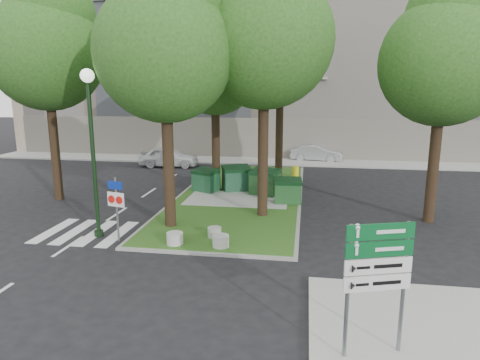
% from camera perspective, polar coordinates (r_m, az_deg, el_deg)
% --- Properties ---
extents(ground, '(120.00, 120.00, 0.00)m').
position_cam_1_polar(ground, '(14.93, -6.62, -9.71)').
color(ground, black).
rests_on(ground, ground).
extents(median_island, '(6.00, 16.00, 0.12)m').
position_cam_1_polar(median_island, '(22.26, 0.08, -2.03)').
color(median_island, '#1F4A15').
rests_on(median_island, ground).
extents(median_kerb, '(6.30, 16.30, 0.10)m').
position_cam_1_polar(median_kerb, '(22.27, 0.08, -2.06)').
color(median_kerb, gray).
rests_on(median_kerb, ground).
extents(sidewalk_corner, '(5.00, 4.00, 0.12)m').
position_cam_1_polar(sidewalk_corner, '(11.58, 22.22, -17.13)').
color(sidewalk_corner, '#999993').
rests_on(sidewalk_corner, ground).
extents(building_sidewalk, '(42.00, 3.00, 0.12)m').
position_cam_1_polar(building_sidewalk, '(32.51, 2.03, 2.54)').
color(building_sidewalk, '#999993').
rests_on(building_sidewalk, ground).
extents(zebra_crossing, '(5.00, 3.00, 0.01)m').
position_cam_1_polar(zebra_crossing, '(17.54, -17.28, -6.79)').
color(zebra_crossing, silver).
rests_on(zebra_crossing, ground).
extents(apartment_building, '(41.00, 12.00, 16.00)m').
position_cam_1_polar(apartment_building, '(39.57, 3.48, 15.81)').
color(apartment_building, tan).
rests_on(apartment_building, ground).
extents(tree_median_near_left, '(5.20, 5.20, 10.53)m').
position_cam_1_polar(tree_median_near_left, '(16.80, -9.73, 18.09)').
color(tree_median_near_left, black).
rests_on(tree_median_near_left, ground).
extents(tree_median_near_right, '(5.60, 5.60, 11.46)m').
position_cam_1_polar(tree_median_near_right, '(18.12, 3.60, 19.93)').
color(tree_median_near_right, black).
rests_on(tree_median_near_right, ground).
extents(tree_median_mid, '(4.80, 4.80, 9.99)m').
position_cam_1_polar(tree_median_mid, '(22.91, -3.13, 15.81)').
color(tree_median_mid, black).
rests_on(tree_median_mid, ground).
extents(tree_median_far, '(5.80, 5.80, 11.93)m').
position_cam_1_polar(tree_median_far, '(25.57, 5.73, 18.42)').
color(tree_median_far, black).
rests_on(tree_median_far, ground).
extents(tree_street_left, '(5.40, 5.40, 11.00)m').
position_cam_1_polar(tree_street_left, '(22.99, -24.30, 16.45)').
color(tree_street_left, black).
rests_on(tree_street_left, ground).
extents(tree_street_right, '(5.00, 5.00, 10.06)m').
position_cam_1_polar(tree_street_right, '(19.17, 25.85, 15.34)').
color(tree_street_right, black).
rests_on(tree_street_right, ground).
extents(dumpster_a, '(1.57, 1.38, 1.22)m').
position_cam_1_polar(dumpster_a, '(22.87, -4.61, -0.03)').
color(dumpster_a, '#113E20').
rests_on(dumpster_a, median_island).
extents(dumpster_b, '(1.73, 1.50, 1.35)m').
position_cam_1_polar(dumpster_b, '(22.97, -0.47, 0.23)').
color(dumpster_b, '#123D25').
rests_on(dumpster_b, median_island).
extents(dumpster_c, '(1.72, 1.48, 1.34)m').
position_cam_1_polar(dumpster_c, '(22.10, 3.34, -0.28)').
color(dumpster_c, '#0F3510').
rests_on(dumpster_c, median_island).
extents(dumpster_d, '(1.35, 1.00, 1.20)m').
position_cam_1_polar(dumpster_d, '(20.65, 6.41, -1.43)').
color(dumpster_d, '#144318').
rests_on(dumpster_d, median_island).
extents(bollard_left, '(0.58, 0.58, 0.42)m').
position_cam_1_polar(bollard_left, '(15.45, -8.69, -7.70)').
color(bollard_left, '#AEADA8').
rests_on(bollard_left, median_island).
extents(bollard_right, '(0.58, 0.58, 0.41)m').
position_cam_1_polar(bollard_right, '(15.05, -2.59, -8.12)').
color(bollard_right, '#A6A7A2').
rests_on(bollard_right, median_island).
extents(bollard_mid, '(0.51, 0.51, 0.36)m').
position_cam_1_polar(bollard_mid, '(16.01, -3.42, -6.94)').
color(bollard_mid, gray).
rests_on(bollard_mid, median_island).
extents(litter_bin, '(0.41, 0.41, 0.71)m').
position_cam_1_polar(litter_bin, '(26.36, 7.40, 1.06)').
color(litter_bin, yellow).
rests_on(litter_bin, median_island).
extents(street_lamp, '(0.50, 0.50, 6.21)m').
position_cam_1_polar(street_lamp, '(16.51, -19.19, 5.83)').
color(street_lamp, black).
rests_on(street_lamp, ground).
extents(traffic_sign_pole, '(0.71, 0.22, 2.41)m').
position_cam_1_polar(traffic_sign_pole, '(16.16, -16.16, -2.64)').
color(traffic_sign_pole, slate).
rests_on(traffic_sign_pole, ground).
extents(directional_sign, '(1.37, 0.48, 2.85)m').
position_cam_1_polar(directional_sign, '(9.17, 17.85, -11.18)').
color(directional_sign, slate).
rests_on(directional_sign, sidewalk_corner).
extents(car_white, '(4.27, 1.91, 1.43)m').
position_cam_1_polar(car_white, '(30.87, -9.50, 3.08)').
color(car_white, silver).
rests_on(car_white, ground).
extents(car_silver, '(4.00, 1.78, 1.28)m').
position_cam_1_polar(car_silver, '(33.20, 10.17, 3.57)').
color(car_silver, '#A1A2A9').
rests_on(car_silver, ground).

